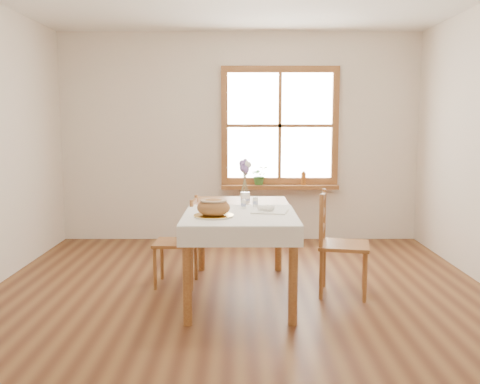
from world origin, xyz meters
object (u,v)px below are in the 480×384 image
object	(u,v)px
bread_plate	(214,216)
chair_left	(176,241)
dining_table	(240,219)
chair_right	(344,244)
flower_vase	(245,198)

from	to	relation	value
bread_plate	chair_left	bearing A→B (deg)	119.20
dining_table	chair_left	xyz separation A→B (m)	(-0.59, 0.25, -0.26)
chair_left	chair_right	distance (m)	1.52
dining_table	flower_vase	size ratio (longest dim) A/B	16.49
chair_left	dining_table	bearing A→B (deg)	69.62
bread_plate	flower_vase	size ratio (longest dim) A/B	3.12
dining_table	bread_plate	bearing A→B (deg)	-115.55
dining_table	chair_left	size ratio (longest dim) A/B	1.96
chair_right	dining_table	bearing A→B (deg)	100.84
chair_left	chair_right	world-z (taller)	chair_right
chair_right	chair_left	bearing A→B (deg)	91.99
bread_plate	flower_vase	xyz separation A→B (m)	(0.26, 0.75, 0.03)
chair_left	bread_plate	world-z (taller)	chair_left
bread_plate	flower_vase	distance (m)	0.79
dining_table	bread_plate	distance (m)	0.49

